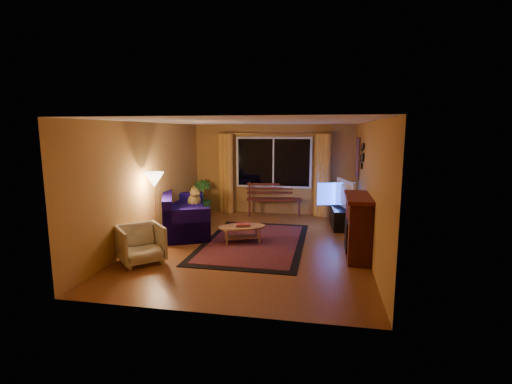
% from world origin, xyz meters
% --- Properties ---
extents(floor, '(4.50, 6.00, 0.02)m').
position_xyz_m(floor, '(0.00, 0.00, -0.01)').
color(floor, brown).
rests_on(floor, ground).
extents(ceiling, '(4.50, 6.00, 0.02)m').
position_xyz_m(ceiling, '(0.00, 0.00, 2.51)').
color(ceiling, white).
rests_on(ceiling, ground).
extents(wall_back, '(4.50, 0.02, 2.50)m').
position_xyz_m(wall_back, '(0.00, 3.01, 1.25)').
color(wall_back, '#BA833A').
rests_on(wall_back, ground).
extents(wall_left, '(0.02, 6.00, 2.50)m').
position_xyz_m(wall_left, '(-2.26, 0.00, 1.25)').
color(wall_left, '#BA833A').
rests_on(wall_left, ground).
extents(wall_right, '(0.02, 6.00, 2.50)m').
position_xyz_m(wall_right, '(2.26, 0.00, 1.25)').
color(wall_right, '#BA833A').
rests_on(wall_right, ground).
extents(window, '(2.00, 0.02, 1.30)m').
position_xyz_m(window, '(0.00, 2.94, 1.45)').
color(window, black).
rests_on(window, wall_back).
extents(curtain_rod, '(3.20, 0.03, 0.03)m').
position_xyz_m(curtain_rod, '(0.00, 2.90, 2.25)').
color(curtain_rod, '#BF8C3F').
rests_on(curtain_rod, wall_back).
extents(curtain_left, '(0.36, 0.36, 2.24)m').
position_xyz_m(curtain_left, '(-1.35, 2.88, 1.12)').
color(curtain_left, gold).
rests_on(curtain_left, ground).
extents(curtain_right, '(0.36, 0.36, 2.24)m').
position_xyz_m(curtain_right, '(1.35, 2.88, 1.12)').
color(curtain_right, gold).
rests_on(curtain_right, ground).
extents(bench, '(1.57, 0.71, 0.45)m').
position_xyz_m(bench, '(0.05, 2.75, 0.23)').
color(bench, '#4D1A12').
rests_on(bench, ground).
extents(potted_plant, '(0.65, 0.65, 0.97)m').
position_xyz_m(potted_plant, '(-1.96, 2.50, 0.48)').
color(potted_plant, '#235B1E').
rests_on(potted_plant, ground).
extents(sofa, '(1.79, 2.47, 0.92)m').
position_xyz_m(sofa, '(-1.78, 0.77, 0.46)').
color(sofa, '#0F0549').
rests_on(sofa, ground).
extents(dog, '(0.42, 0.47, 0.42)m').
position_xyz_m(dog, '(-1.73, 1.28, 0.67)').
color(dog, olive).
rests_on(dog, sofa).
extents(armchair, '(0.99, 0.99, 0.74)m').
position_xyz_m(armchair, '(-1.76, -1.41, 0.37)').
color(armchair, '#C2B998').
rests_on(armchair, ground).
extents(floor_lamp, '(0.26, 0.26, 1.49)m').
position_xyz_m(floor_lamp, '(-2.00, -0.30, 0.74)').
color(floor_lamp, '#BF8C3F').
rests_on(floor_lamp, ground).
extents(rug, '(2.11, 3.30, 0.02)m').
position_xyz_m(rug, '(-0.01, 0.10, 0.01)').
color(rug, maroon).
rests_on(rug, ground).
extents(coffee_table, '(1.27, 1.27, 0.36)m').
position_xyz_m(coffee_table, '(-0.26, 0.08, 0.18)').
color(coffee_table, '#AA7351').
rests_on(coffee_table, ground).
extents(tv_console, '(0.47, 1.18, 0.48)m').
position_xyz_m(tv_console, '(1.80, 1.77, 0.24)').
color(tv_console, black).
rests_on(tv_console, ground).
extents(television, '(0.48, 1.17, 0.68)m').
position_xyz_m(television, '(1.80, 1.77, 0.82)').
color(television, black).
rests_on(television, tv_console).
extents(fireplace, '(0.40, 1.20, 1.10)m').
position_xyz_m(fireplace, '(2.05, -0.40, 0.55)').
color(fireplace, maroon).
rests_on(fireplace, ground).
extents(mirror_cluster, '(0.06, 0.60, 0.56)m').
position_xyz_m(mirror_cluster, '(2.21, 1.30, 1.80)').
color(mirror_cluster, black).
rests_on(mirror_cluster, wall_right).
extents(painting, '(0.04, 0.76, 0.96)m').
position_xyz_m(painting, '(2.22, 2.45, 1.65)').
color(painting, '#E05D32').
rests_on(painting, wall_right).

